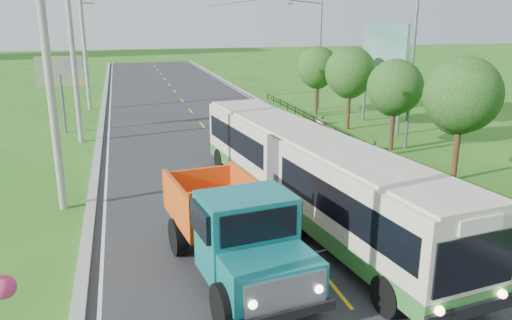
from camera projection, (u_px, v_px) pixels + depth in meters
name	position (u px, v px, depth m)	size (l,w,h in m)	color
ground	(336.00, 290.00, 14.59)	(240.00, 240.00, 0.00)	#266718
road	(212.00, 137.00, 33.13)	(14.00, 120.00, 0.02)	#28282B
curb_left	(99.00, 143.00, 31.29)	(0.40, 120.00, 0.15)	#9E9E99
curb_right	(313.00, 130.00, 34.93)	(0.30, 120.00, 0.10)	#9E9E99
edge_line_left	(108.00, 143.00, 31.45)	(0.12, 120.00, 0.00)	silver
edge_line_right	(306.00, 131.00, 34.81)	(0.12, 120.00, 0.00)	silver
centre_dash	(336.00, 289.00, 14.58)	(0.12, 2.20, 0.00)	yellow
railing_right	(363.00, 147.00, 29.51)	(0.04, 40.00, 0.60)	black
pole_near	(51.00, 86.00, 19.44)	(3.51, 0.32, 10.00)	gray
pole_mid	(74.00, 61.00, 30.57)	(3.51, 0.32, 10.00)	gray
pole_far	(85.00, 49.00, 41.70)	(3.51, 0.32, 10.00)	gray
tree_third	(461.00, 99.00, 23.54)	(3.60, 3.62, 6.00)	#382314
tree_fourth	(394.00, 90.00, 29.21)	(3.24, 3.31, 5.40)	#382314
tree_fifth	(350.00, 74.00, 34.70)	(3.48, 3.52, 5.80)	#382314
tree_back	(317.00, 69.00, 40.32)	(3.30, 3.36, 5.50)	#382314
streetlight_mid	(410.00, 67.00, 28.92)	(3.02, 0.20, 9.07)	slate
streetlight_far	(318.00, 52.00, 41.90)	(3.02, 0.20, 9.07)	slate
planter_near	(459.00, 189.00, 22.25)	(0.64, 0.64, 0.67)	silver
planter_mid	(373.00, 146.00, 29.67)	(0.64, 0.64, 0.67)	silver
planter_far	(321.00, 121.00, 37.09)	(0.64, 0.64, 0.67)	silver
billboard_left	(60.00, 76.00, 33.38)	(3.00, 0.20, 5.20)	slate
billboard_right	(384.00, 52.00, 34.78)	(0.24, 6.00, 7.30)	slate
bus	(308.00, 169.00, 19.48)	(4.76, 17.31, 3.30)	#327830
dump_truck	(234.00, 225.00, 14.92)	(3.60, 7.38, 2.98)	#137173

